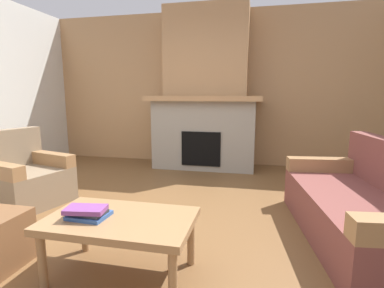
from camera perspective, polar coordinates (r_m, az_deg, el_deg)
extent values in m
plane|color=brown|center=(2.83, -7.19, -16.79)|extent=(9.00, 9.00, 0.00)
cube|color=tan|center=(5.45, 3.31, 10.58)|extent=(6.00, 0.12, 2.70)
cube|color=gray|center=(5.10, 2.48, 1.91)|extent=(1.70, 0.70, 1.15)
cube|color=black|center=(4.81, 1.78, -0.90)|extent=(0.64, 0.08, 0.56)
cube|color=tan|center=(5.00, 2.43, 8.84)|extent=(1.90, 0.82, 0.08)
cube|color=tan|center=(5.20, 2.80, 17.43)|extent=(1.40, 0.50, 1.47)
cube|color=brown|center=(2.98, 29.33, -12.38)|extent=(1.05, 1.89, 0.40)
cube|color=#997047|center=(3.64, 24.55, -3.67)|extent=(0.85, 0.26, 0.15)
cube|color=#847056|center=(3.92, -29.21, -7.27)|extent=(0.93, 0.93, 0.40)
cube|color=#847056|center=(4.09, -32.07, -0.74)|extent=(0.34, 0.77, 0.45)
cube|color=#997047|center=(4.03, -25.85, -2.55)|extent=(0.77, 0.34, 0.15)
cube|color=#997047|center=(2.13, -13.74, -14.22)|extent=(1.00, 0.60, 0.05)
cylinder|color=#997047|center=(2.27, -27.05, -19.54)|extent=(0.06, 0.06, 0.38)
cylinder|color=#997047|center=(1.89, -3.75, -24.68)|extent=(0.06, 0.06, 0.38)
cylinder|color=#997047|center=(2.61, -20.15, -15.11)|extent=(0.06, 0.06, 0.38)
cylinder|color=#997047|center=(2.29, -0.23, -18.10)|extent=(0.06, 0.06, 0.38)
cube|color=#335699|center=(2.17, -19.31, -12.91)|extent=(0.27, 0.21, 0.03)
cube|color=#2D2D33|center=(2.17, -19.72, -12.31)|extent=(0.27, 0.16, 0.02)
cube|color=#7A3D84|center=(2.14, -19.92, -11.84)|extent=(0.28, 0.19, 0.03)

